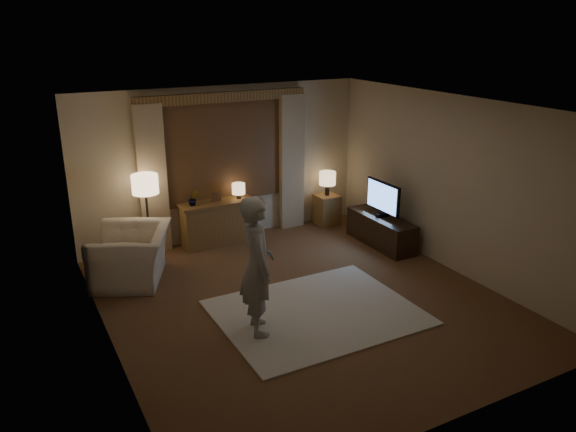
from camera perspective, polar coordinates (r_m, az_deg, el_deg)
room at (r=7.56m, az=-0.21°, el=1.96°), size 5.04×5.54×2.64m
rug at (r=7.37m, az=2.93°, el=-9.74°), size 2.50×2.00×0.02m
sideboard at (r=9.51m, az=-7.17°, el=-0.78°), size 1.20×0.40×0.70m
picture_frame at (r=9.37m, az=-7.28°, el=1.80°), size 0.16×0.02×0.20m
plant at (r=9.22m, az=-9.61°, el=1.74°), size 0.17×0.13×0.30m
table_lamp_sideboard at (r=9.48m, az=-5.05°, el=2.72°), size 0.22×0.22×0.30m
floor_lamp at (r=8.81m, az=-14.29°, el=2.68°), size 0.40×0.40×1.38m
armchair at (r=8.40m, az=-15.60°, el=-3.89°), size 1.43×1.50×0.77m
side_table at (r=10.38m, az=3.96°, el=0.65°), size 0.40×0.40×0.56m
table_lamp_side at (r=10.21m, az=4.03°, el=3.78°), size 0.30×0.30×0.44m
tv_stand at (r=9.54m, az=9.44°, el=-1.47°), size 0.45×1.40×0.50m
tv at (r=9.35m, az=9.62°, el=1.85°), size 0.20×0.82×0.60m
person at (r=6.58m, az=-3.15°, el=-5.06°), size 0.54×0.70×1.70m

